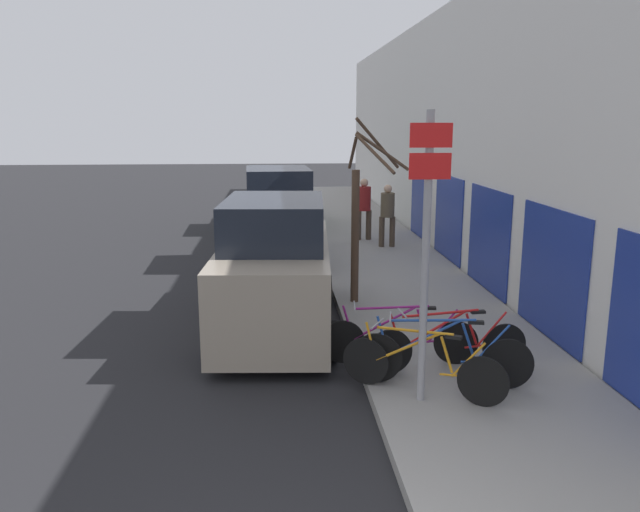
% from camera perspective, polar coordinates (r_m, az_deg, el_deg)
% --- Properties ---
extents(ground_plane, '(80.00, 80.00, 0.00)m').
position_cam_1_polar(ground_plane, '(15.01, -3.41, -1.64)').
color(ground_plane, black).
extents(sidewalk_curb, '(3.20, 32.00, 0.15)m').
position_cam_1_polar(sidewalk_curb, '(17.95, 4.74, 0.88)').
color(sidewalk_curb, gray).
rests_on(sidewalk_curb, ground).
extents(building_facade, '(0.23, 32.00, 6.50)m').
position_cam_1_polar(building_facade, '(17.88, 10.61, 10.81)').
color(building_facade, silver).
rests_on(building_facade, ground).
extents(signpost, '(0.50, 0.12, 3.57)m').
position_cam_1_polar(signpost, '(7.56, 9.67, 0.91)').
color(signpost, '#939399').
rests_on(signpost, sidewalk_curb).
extents(bicycle_0, '(1.91, 1.12, 0.88)m').
position_cam_1_polar(bicycle_0, '(8.17, 9.32, -9.96)').
color(bicycle_0, black).
rests_on(bicycle_0, sidewalk_curb).
extents(bicycle_1, '(2.34, 0.61, 0.94)m').
position_cam_1_polar(bicycle_1, '(8.47, 11.02, -9.03)').
color(bicycle_1, black).
rests_on(bicycle_1, sidewalk_curb).
extents(bicycle_2, '(2.31, 0.44, 0.89)m').
position_cam_1_polar(bicycle_2, '(8.98, 11.61, -7.94)').
color(bicycle_2, black).
rests_on(bicycle_2, sidewalk_curb).
extents(bicycle_3, '(2.26, 0.44, 0.89)m').
position_cam_1_polar(bicycle_3, '(9.12, 7.27, -7.48)').
color(bicycle_3, black).
rests_on(bicycle_3, sidewalk_curb).
extents(parked_car_0, '(2.26, 4.88, 2.33)m').
position_cam_1_polar(parked_car_0, '(10.78, -4.08, -1.32)').
color(parked_car_0, gray).
rests_on(parked_car_0, ground).
extents(parked_car_1, '(2.07, 4.25, 2.45)m').
position_cam_1_polar(parked_car_1, '(15.98, -3.84, 3.19)').
color(parked_car_1, '#B2B7BC').
rests_on(parked_car_1, ground).
extents(parked_car_2, '(2.09, 4.84, 2.09)m').
position_cam_1_polar(parked_car_2, '(21.17, -4.29, 5.04)').
color(parked_car_2, '#144728').
rests_on(parked_car_2, ground).
extents(pedestrian_near, '(0.46, 0.39, 1.74)m').
position_cam_1_polar(pedestrian_near, '(17.42, 6.19, 4.11)').
color(pedestrian_near, '#4C3D2D').
rests_on(pedestrian_near, sidewalk_curb).
extents(pedestrian_far, '(0.47, 0.40, 1.81)m').
position_cam_1_polar(pedestrian_far, '(18.40, 4.03, 4.70)').
color(pedestrian_far, '#4C3D2D').
rests_on(pedestrian_far, sidewalk_curb).
extents(street_tree, '(1.09, 1.55, 3.51)m').
position_cam_1_polar(street_tree, '(11.89, 3.61, 3.54)').
color(street_tree, '#4C3828').
rests_on(street_tree, sidewalk_curb).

